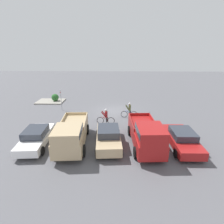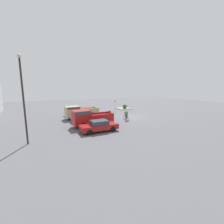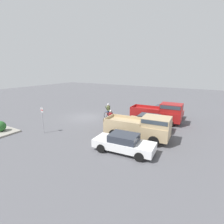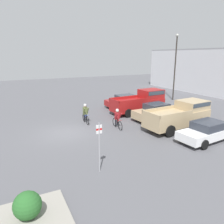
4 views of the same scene
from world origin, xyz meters
TOP-DOWN VIEW (x-y plane):
  - ground_plane at (0.00, 0.00)m, footprint 80.00×80.00m
  - sedan_0 at (-5.36, 8.27)m, footprint 1.99×4.57m
  - pickup_truck_0 at (-2.59, 8.52)m, footprint 2.35×5.64m
  - sedan_1 at (0.24, 8.22)m, footprint 2.19×4.43m
  - pickup_truck_1 at (3.00, 8.48)m, footprint 2.54×5.67m
  - sedan_2 at (5.84, 8.27)m, footprint 2.17×4.63m
  - cyclist_0 at (0.68, 4.01)m, footprint 1.80×0.47m
  - cyclist_1 at (-1.78, 2.20)m, footprint 1.80×0.47m
  - fire_lane_sign at (6.32, 0.03)m, footprint 0.06×0.30m
  - shrub at (8.34, -3.58)m, footprint 0.99×0.99m

SIDE VIEW (x-z plane):
  - ground_plane at x=0.00m, z-range 0.00..0.00m
  - shrub at x=8.34m, z-range 0.15..1.14m
  - sedan_2 at x=5.84m, z-range 0.00..1.38m
  - sedan_0 at x=-5.36m, z-range 0.01..1.38m
  - sedan_1 at x=0.24m, z-range 0.00..1.51m
  - cyclist_0 at x=0.68m, z-range 0.00..1.61m
  - cyclist_1 at x=-1.78m, z-range -0.01..1.70m
  - pickup_truck_1 at x=3.00m, z-range 0.06..2.21m
  - pickup_truck_0 at x=-2.59m, z-range 0.03..2.31m
  - fire_lane_sign at x=6.32m, z-range 0.26..2.84m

